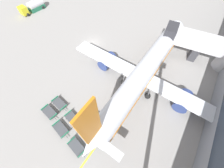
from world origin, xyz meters
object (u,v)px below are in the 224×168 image
Objects in this scene: baggage_dolly_row_near_col_a at (49,112)px; baggage_dolly_row_mid_a_col_c at (89,136)px; baggage_dolly_row_near_col_b at (61,129)px; baggage_dolly_row_mid_a_col_a at (59,104)px; baggage_dolly_row_near_col_c at (77,147)px; baggage_dolly_row_mid_a_col_b at (73,119)px; airplane at (144,72)px; fuel_tanker_primary at (33,6)px.

baggage_dolly_row_near_col_a and baggage_dolly_row_mid_a_col_c have the same top height.
baggage_dolly_row_mid_a_col_a is at bearing 137.53° from baggage_dolly_row_near_col_b.
baggage_dolly_row_near_col_a is at bearing 167.64° from baggage_dolly_row_near_col_c.
baggage_dolly_row_mid_a_col_b is (0.51, 2.48, 0.00)m from baggage_dolly_row_near_col_b.
airplane reaches higher than fuel_tanker_primary.
baggage_dolly_row_near_col_c is 2.51m from baggage_dolly_row_mid_a_col_c.
baggage_dolly_row_near_col_c is 8.81m from baggage_dolly_row_mid_a_col_a.
baggage_dolly_row_near_col_c is at bearing -12.36° from baggage_dolly_row_near_col_a.
fuel_tanker_primary is 38.28m from baggage_dolly_row_near_col_a.
baggage_dolly_row_mid_a_col_b is at bearing 170.35° from baggage_dolly_row_mid_a_col_c.
baggage_dolly_row_near_col_c is (8.13, -1.78, 0.00)m from baggage_dolly_row_near_col_a.
baggage_dolly_row_mid_a_col_a is at bearing -32.87° from fuel_tanker_primary.
baggage_dolly_row_mid_a_col_c is at bearing 77.44° from baggage_dolly_row_near_col_c.
baggage_dolly_row_near_col_a is 2.27m from baggage_dolly_row_mid_a_col_a.
baggage_dolly_row_near_col_c is at bearing -31.79° from fuel_tanker_primary.
fuel_tanker_primary is at bearing 146.01° from baggage_dolly_row_near_col_b.
baggage_dolly_row_near_col_a is 8.32m from baggage_dolly_row_near_col_c.
fuel_tanker_primary is at bearing 170.88° from airplane.
baggage_dolly_row_near_col_c and baggage_dolly_row_mid_a_col_b have the same top height.
airplane is 4.58× the size of fuel_tanker_primary.
baggage_dolly_row_mid_a_col_c is at bearing -10.67° from baggage_dolly_row_mid_a_col_a.
baggage_dolly_row_near_col_b and baggage_dolly_row_mid_a_col_c have the same top height.
baggage_dolly_row_mid_a_col_b is 4.28m from baggage_dolly_row_mid_a_col_c.
baggage_dolly_row_mid_a_col_b is at bearing 139.17° from baggage_dolly_row_near_col_c.
baggage_dolly_row_near_col_a is 1.00× the size of baggage_dolly_row_near_col_c.
baggage_dolly_row_near_col_a is at bearing -35.94° from fuel_tanker_primary.
baggage_dolly_row_mid_a_col_a is at bearing 169.33° from baggage_dolly_row_mid_a_col_c.
baggage_dolly_row_near_col_b is (34.94, -23.56, -0.85)m from fuel_tanker_primary.
airplane is 10.03× the size of baggage_dolly_row_mid_a_col_c.
airplane is at bearing 67.07° from baggage_dolly_row_near_col_b.
baggage_dolly_row_mid_a_col_c is (4.22, -0.72, 0.00)m from baggage_dolly_row_mid_a_col_b.
baggage_dolly_row_near_col_b is at bearing 170.66° from baggage_dolly_row_near_col_c.
baggage_dolly_row_mid_a_col_a is (31.28, -20.21, -0.85)m from fuel_tanker_primary.
airplane is 16.01m from baggage_dolly_row_mid_a_col_b.
fuel_tanker_primary is 42.15m from baggage_dolly_row_near_col_b.
baggage_dolly_row_mid_a_col_b is (35.45, -21.07, -0.85)m from fuel_tanker_primary.
baggage_dolly_row_near_col_b is 4.24m from baggage_dolly_row_near_col_c.
baggage_dolly_row_mid_a_col_b is (4.46, 1.39, 0.00)m from baggage_dolly_row_near_col_a.
baggage_dolly_row_mid_a_col_b and baggage_dolly_row_mid_a_col_c have the same top height.
airplane is at bearing 54.87° from baggage_dolly_row_near_col_a.
baggage_dolly_row_near_col_a and baggage_dolly_row_mid_a_col_b have the same top height.
baggage_dolly_row_mid_a_col_b is at bearing 78.33° from baggage_dolly_row_near_col_b.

